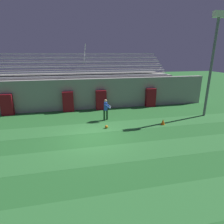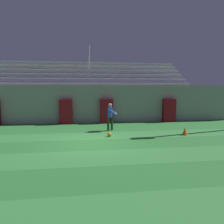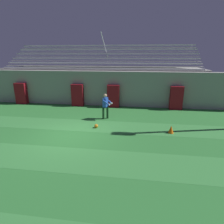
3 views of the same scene
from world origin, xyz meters
TOP-DOWN VIEW (x-y plane):
  - ground_plane at (0.00, 0.00)m, footprint 80.00×80.00m
  - turf_stripe_mid at (0.00, -2.22)m, footprint 28.00×1.89m
  - turf_stripe_far at (0.00, 1.55)m, footprint 28.00×1.89m
  - back_wall at (0.00, 6.50)m, footprint 24.00×0.60m
  - padding_pillar_gate_left at (-1.48, 5.95)m, footprint 0.95×0.44m
  - padding_pillar_gate_right at (1.48, 5.95)m, footprint 0.95×0.44m
  - padding_pillar_far_left at (-6.48, 5.95)m, footprint 0.95×0.44m
  - padding_pillar_far_right at (6.35, 5.95)m, footprint 0.95×0.44m
  - bleacher_stand at (0.00, 9.19)m, footprint 18.00×4.75m
  - goalkeeper at (1.37, 2.95)m, footprint 0.65×0.67m
  - soccer_ball at (1.10, 1.27)m, footprint 0.22×0.22m
  - traffic_cone at (5.26, 1.08)m, footprint 0.30×0.30m

SIDE VIEW (x-z plane):
  - ground_plane at x=0.00m, z-range 0.00..0.00m
  - turf_stripe_mid at x=0.00m, z-range 0.00..0.01m
  - turf_stripe_far at x=0.00m, z-range 0.00..0.01m
  - soccer_ball at x=1.10m, z-range 0.00..0.22m
  - traffic_cone at x=5.26m, z-range 0.00..0.42m
  - padding_pillar_gate_left at x=-1.48m, z-range 0.00..1.78m
  - padding_pillar_gate_right at x=1.48m, z-range 0.00..1.78m
  - padding_pillar_far_left at x=-6.48m, z-range 0.00..1.78m
  - padding_pillar_far_right at x=6.35m, z-range 0.00..1.78m
  - goalkeeper at x=1.37m, z-range 0.12..1.79m
  - back_wall at x=0.00m, z-range 0.00..2.80m
  - bleacher_stand at x=0.00m, z-range -1.40..4.42m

